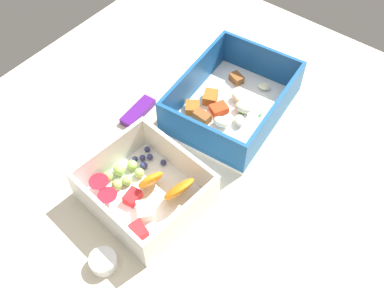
{
  "coord_description": "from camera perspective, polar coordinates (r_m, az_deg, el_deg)",
  "views": [
    {
      "loc": [
        -35.12,
        -24.38,
        58.81
      ],
      "look_at": [
        -1.69,
        1.81,
        4.0
      ],
      "focal_mm": 41.49,
      "sensor_mm": 36.0,
      "label": 1
    }
  ],
  "objects": [
    {
      "name": "table_surface",
      "position": [
        0.72,
        1.97,
        -1.33
      ],
      "size": [
        80.0,
        80.0,
        2.0
      ],
      "primitive_type": "cube",
      "color": "beige",
      "rests_on": "ground"
    },
    {
      "name": "pasta_container",
      "position": [
        0.75,
        4.97,
        5.21
      ],
      "size": [
        22.72,
        17.96,
        6.97
      ],
      "rotation": [
        0.0,
        0.0,
        0.1
      ],
      "color": "white",
      "rests_on": "table_surface"
    },
    {
      "name": "fruit_bowl",
      "position": [
        0.65,
        -6.3,
        -5.87
      ],
      "size": [
        15.94,
        17.19,
        6.21
      ],
      "rotation": [
        0.0,
        0.0,
        -0.1
      ],
      "color": "white",
      "rests_on": "table_surface"
    },
    {
      "name": "candy_bar",
      "position": [
        0.76,
        -6.95,
        4.16
      ],
      "size": [
        7.16,
        2.91,
        1.2
      ],
      "primitive_type": "cube",
      "rotation": [
        0.0,
        0.0,
        0.07
      ],
      "color": "#51197A",
      "rests_on": "table_surface"
    },
    {
      "name": "paper_cup_liner",
      "position": [
        0.62,
        -11.32,
        -14.62
      ],
      "size": [
        3.67,
        3.67,
        1.96
      ],
      "primitive_type": "cylinder",
      "color": "white",
      "rests_on": "table_surface"
    }
  ]
}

